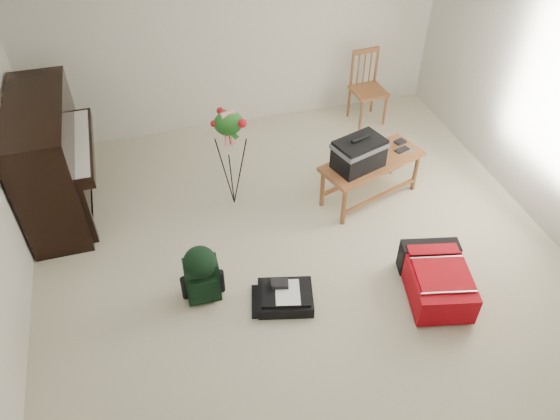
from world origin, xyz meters
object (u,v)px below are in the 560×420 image
object	(u,v)px
black_duffel	(285,296)
piano	(52,162)
flower_stand	(231,160)
red_suitcase	(434,276)
green_backpack	(201,272)
bench	(361,154)
dining_chair	(368,88)

from	to	relation	value
black_duffel	piano	bearing A→B (deg)	148.71
black_duffel	flower_stand	bearing A→B (deg)	109.24
red_suitcase	green_backpack	world-z (taller)	green_backpack
bench	flower_stand	xyz separation A→B (m)	(-1.29, 0.31, -0.03)
red_suitcase	green_backpack	xyz separation A→B (m)	(-2.01, 0.48, 0.15)
red_suitcase	flower_stand	world-z (taller)	flower_stand
piano	black_duffel	distance (m)	2.71
dining_chair	green_backpack	distance (m)	3.48
green_backpack	flower_stand	distance (m)	1.34
green_backpack	bench	bearing A→B (deg)	27.74
piano	green_backpack	world-z (taller)	piano
piano	dining_chair	distance (m)	3.82
black_duffel	flower_stand	size ratio (longest dim) A/B	0.48
bench	black_duffel	xyz separation A→B (m)	(-1.15, -1.15, -0.53)
red_suitcase	flower_stand	distance (m)	2.27
dining_chair	red_suitcase	distance (m)	2.91
piano	dining_chair	world-z (taller)	piano
piano	bench	world-z (taller)	piano
bench	dining_chair	bearing A→B (deg)	45.98
dining_chair	black_duffel	xyz separation A→B (m)	(-1.86, -2.63, -0.37)
piano	bench	bearing A→B (deg)	-13.54
black_duffel	red_suitcase	bearing A→B (deg)	4.29
black_duffel	flower_stand	world-z (taller)	flower_stand
green_backpack	dining_chair	bearing A→B (deg)	44.71
piano	flower_stand	world-z (taller)	piano
red_suitcase	green_backpack	size ratio (longest dim) A/B	1.46
bench	flower_stand	distance (m)	1.33
green_backpack	piano	bearing A→B (deg)	128.33
dining_chair	black_duffel	world-z (taller)	dining_chair
black_duffel	dining_chair	bearing A→B (deg)	68.36
piano	red_suitcase	size ratio (longest dim) A/B	1.73
red_suitcase	green_backpack	bearing A→B (deg)	179.34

